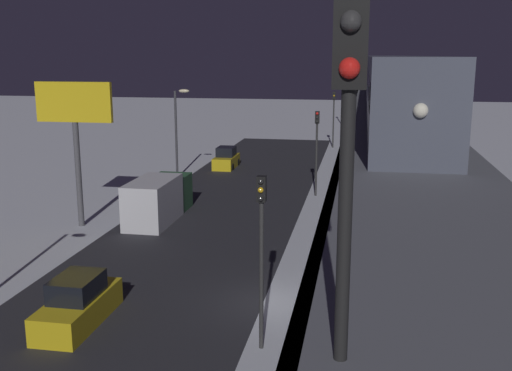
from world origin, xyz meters
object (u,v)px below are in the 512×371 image
at_px(box_truck, 159,199).
at_px(traffic_light_near, 261,238).
at_px(sedan_yellow, 226,159).
at_px(traffic_light_far, 334,111).
at_px(rail_signal, 348,125).
at_px(traffic_light_mid, 317,141).
at_px(commercial_billboard, 75,117).
at_px(subway_train, 387,78).
at_px(traffic_light_distant, 342,97).
at_px(sedan_yellow_2, 78,304).

distance_m(box_truck, traffic_light_near, 18.84).
relative_size(sedan_yellow, box_truck, 0.57).
bearing_deg(traffic_light_far, box_truck, 73.87).
bearing_deg(traffic_light_near, rail_signal, 103.55).
relative_size(traffic_light_mid, commercial_billboard, 0.72).
relative_size(subway_train, traffic_light_distant, 8.67).
height_order(sedan_yellow_2, box_truck, box_truck).
bearing_deg(rail_signal, box_truck, -66.55).
distance_m(subway_train, traffic_light_far, 23.85).
relative_size(sedan_yellow, traffic_light_mid, 0.66).
bearing_deg(sedan_yellow, sedan_yellow_2, 93.05).
height_order(subway_train, sedan_yellow_2, subway_train).
height_order(box_truck, traffic_light_mid, traffic_light_mid).
distance_m(traffic_light_far, traffic_light_distant, 24.44).
bearing_deg(traffic_light_distant, traffic_light_mid, 90.00).
bearing_deg(commercial_billboard, traffic_light_mid, -142.05).
xyz_separation_m(sedan_yellow_2, traffic_light_distant, (-7.50, -72.56, 3.40)).
xyz_separation_m(sedan_yellow_2, box_truck, (2.00, -15.27, 0.55)).
relative_size(sedan_yellow, traffic_light_far, 0.66).
bearing_deg(commercial_billboard, traffic_light_distant, -103.00).
height_order(box_truck, traffic_light_near, traffic_light_near).
height_order(traffic_light_mid, traffic_light_far, same).
relative_size(sedan_yellow_2, commercial_billboard, 0.52).
distance_m(sedan_yellow_2, box_truck, 15.41).
height_order(sedan_yellow, traffic_light_far, traffic_light_far).
distance_m(traffic_light_mid, traffic_light_far, 24.44).
height_order(box_truck, commercial_billboard, commercial_billboard).
height_order(sedan_yellow_2, traffic_light_mid, traffic_light_mid).
height_order(rail_signal, traffic_light_far, rail_signal).
bearing_deg(commercial_billboard, traffic_light_far, -111.37).
bearing_deg(sedan_yellow_2, subway_train, -116.32).
height_order(sedan_yellow, traffic_light_mid, traffic_light_mid).
xyz_separation_m(subway_train, sedan_yellow, (14.29, -8.55, -7.99)).
bearing_deg(subway_train, commercial_billboard, 33.28).
distance_m(rail_signal, traffic_light_mid, 38.22).
xyz_separation_m(subway_train, traffic_light_near, (4.99, 26.01, -4.58)).
xyz_separation_m(sedan_yellow, commercial_billboard, (4.47, 20.87, 6.04)).
bearing_deg(commercial_billboard, traffic_light_near, 135.14).
bearing_deg(box_truck, sedan_yellow, -90.62).
xyz_separation_m(traffic_light_near, commercial_billboard, (13.77, -13.70, 2.63)).
bearing_deg(subway_train, traffic_light_far, -77.69).
bearing_deg(box_truck, traffic_light_far, -106.13).
distance_m(rail_signal, traffic_light_near, 14.70).
xyz_separation_m(sedan_yellow, traffic_light_mid, (-9.30, 10.13, 3.41)).
height_order(sedan_yellow_2, traffic_light_near, traffic_light_near).
relative_size(subway_train, traffic_light_mid, 8.67).
distance_m(sedan_yellow, sedan_yellow_2, 33.86).
relative_size(box_truck, traffic_light_mid, 1.16).
relative_size(sedan_yellow_2, traffic_light_near, 0.72).
relative_size(sedan_yellow_2, traffic_light_mid, 0.72).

